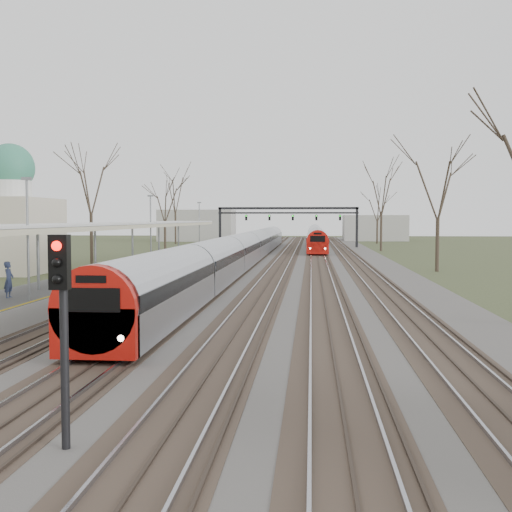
{
  "coord_description": "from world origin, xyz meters",
  "views": [
    {
      "loc": [
        3.8,
        -11.13,
        4.39
      ],
      "look_at": [
        0.29,
        29.33,
        2.0
      ],
      "focal_mm": 45.0,
      "sensor_mm": 36.0,
      "label": 1
    }
  ],
  "objects_px": {
    "train_near": "(247,248)",
    "signal_post": "(62,309)",
    "train_far": "(316,235)",
    "passenger": "(9,280)"
  },
  "relations": [
    {
      "from": "train_near",
      "to": "signal_post",
      "type": "xyz_separation_m",
      "value": [
        1.75,
        -51.42,
        1.25
      ]
    },
    {
      "from": "train_far",
      "to": "signal_post",
      "type": "distance_m",
      "value": 99.66
    },
    {
      "from": "train_near",
      "to": "passenger",
      "type": "height_order",
      "value": "train_near"
    },
    {
      "from": "train_near",
      "to": "train_far",
      "type": "xyz_separation_m",
      "value": [
        7.0,
        48.09,
        0.0
      ]
    },
    {
      "from": "train_far",
      "to": "passenger",
      "type": "xyz_separation_m",
      "value": [
        -13.47,
        -84.82,
        0.31
      ]
    },
    {
      "from": "train_far",
      "to": "signal_post",
      "type": "height_order",
      "value": "signal_post"
    },
    {
      "from": "train_near",
      "to": "signal_post",
      "type": "distance_m",
      "value": 51.46
    },
    {
      "from": "passenger",
      "to": "signal_post",
      "type": "distance_m",
      "value": 16.87
    },
    {
      "from": "train_far",
      "to": "signal_post",
      "type": "xyz_separation_m",
      "value": [
        -5.25,
        -99.51,
        1.25
      ]
    },
    {
      "from": "train_near",
      "to": "signal_post",
      "type": "relative_size",
      "value": 22.0
    }
  ]
}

